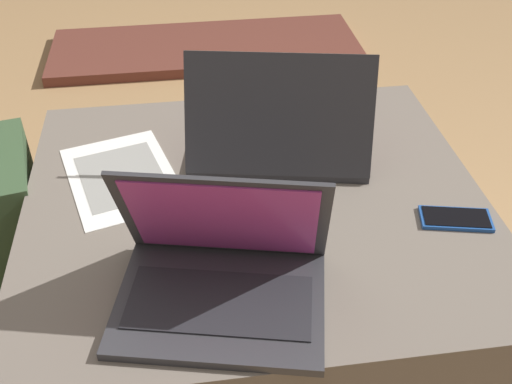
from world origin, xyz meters
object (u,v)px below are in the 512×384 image
(paper_sheet, at_px, (122,176))
(laptop_near, at_px, (221,273))
(laptop_far, at_px, (279,135))
(backpack, at_px, (12,242))
(cell_phone, at_px, (456,219))

(paper_sheet, bearing_deg, laptop_near, -78.98)
(paper_sheet, bearing_deg, laptop_far, -9.99)
(laptop_near, relative_size, laptop_far, 0.91)
(backpack, relative_size, paper_sheet, 1.58)
(laptop_near, relative_size, cell_phone, 2.66)
(cell_phone, relative_size, backpack, 0.27)
(paper_sheet, bearing_deg, backpack, 147.42)
(laptop_near, height_order, paper_sheet, laptop_near)
(laptop_far, distance_m, paper_sheet, 0.34)
(cell_phone, height_order, backpack, backpack)
(laptop_near, xyz_separation_m, laptop_far, (0.16, 0.39, 0.00))
(backpack, xyz_separation_m, paper_sheet, (0.30, -0.09, 0.23))
(cell_phone, distance_m, backpack, 1.02)
(laptop_far, relative_size, paper_sheet, 1.23)
(laptop_far, distance_m, backpack, 0.70)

